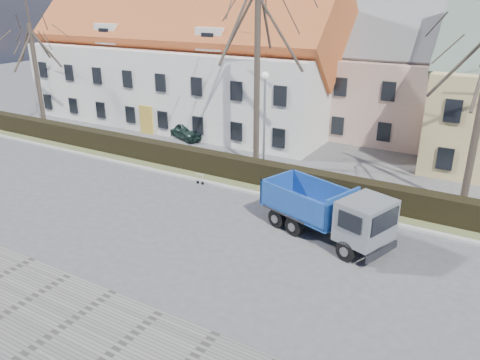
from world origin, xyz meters
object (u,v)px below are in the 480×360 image
Objects in this scene: streetlight at (264,126)px; parked_car_a at (185,130)px; cart_frame at (197,178)px; dump_truck at (321,209)px.

parked_car_a is (-8.98, 4.40, -2.50)m from streetlight.
cart_frame is 9.42m from parked_car_a.
parked_car_a reaches higher than cart_frame.
dump_truck reaches higher than parked_car_a.
dump_truck is 1.00× the size of streetlight.
cart_frame is (-2.85, -2.75, -2.79)m from streetlight.
parked_car_a is (-6.12, 7.15, 0.29)m from cart_frame.
streetlight reaches higher than cart_frame.
parked_car_a is at bearing 153.88° from streetlight.
dump_truck is at bearing -15.13° from cart_frame.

